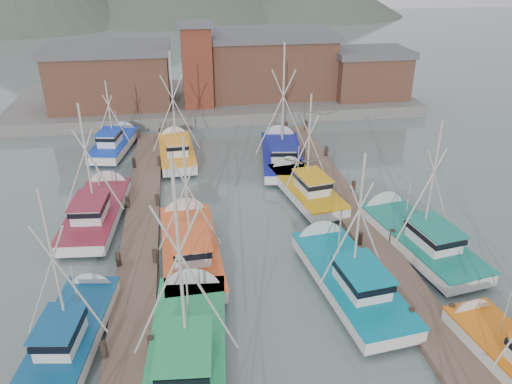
{
  "coord_description": "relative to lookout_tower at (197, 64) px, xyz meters",
  "views": [
    {
      "loc": [
        -4.06,
        -19.08,
        16.32
      ],
      "look_at": [
        0.3,
        8.54,
        2.6
      ],
      "focal_mm": 35.0,
      "sensor_mm": 36.0,
      "label": 1
    }
  ],
  "objects": [
    {
      "name": "boat_10",
      "position": [
        -7.87,
        -21.56,
        -4.87
      ],
      "size": [
        3.91,
        9.97,
        9.01
      ],
      "rotation": [
        0.0,
        0.0,
        -0.09
      ],
      "color": "#0F1932",
      "rests_on": "ground"
    },
    {
      "name": "ground",
      "position": [
        2.0,
        -33.0,
        -5.55
      ],
      "size": [
        260.0,
        260.0,
        0.0
      ],
      "primitive_type": "plane",
      "color": "#556663",
      "rests_on": "ground"
    },
    {
      "name": "boat_14",
      "position": [
        -7.89,
        -8.83,
        -4.87
      ],
      "size": [
        4.02,
        8.59,
        7.04
      ],
      "rotation": [
        0.0,
        0.0,
        -0.19
      ],
      "color": "#0F1932",
      "rests_on": "ground"
    },
    {
      "name": "boat_12",
      "position": [
        -2.59,
        -11.54,
        -4.87
      ],
      "size": [
        3.94,
        8.99,
        9.95
      ],
      "rotation": [
        0.0,
        0.0,
        0.05
      ],
      "color": "#0F1932",
      "rests_on": "ground"
    },
    {
      "name": "boat_4",
      "position": [
        -2.39,
        -35.05,
        -4.86
      ],
      "size": [
        4.41,
        10.56,
        10.98
      ],
      "rotation": [
        0.0,
        0.0,
        -0.09
      ],
      "color": "#0F1932",
      "rests_on": "ground"
    },
    {
      "name": "shed_left",
      "position": [
        -9.0,
        2.0,
        -1.21
      ],
      "size": [
        12.72,
        8.48,
        6.2
      ],
      "color": "brown",
      "rests_on": "quay"
    },
    {
      "name": "shed_right",
      "position": [
        19.0,
        1.0,
        -1.71
      ],
      "size": [
        8.48,
        6.36,
        5.2
      ],
      "color": "brown",
      "rests_on": "quay"
    },
    {
      "name": "quay",
      "position": [
        2.0,
        4.0,
        -4.95
      ],
      "size": [
        44.0,
        16.0,
        1.2
      ],
      "primitive_type": "cube",
      "color": "slate",
      "rests_on": "ground"
    },
    {
      "name": "shed_center",
      "position": [
        8.0,
        4.0,
        -0.86
      ],
      "size": [
        14.84,
        9.54,
        6.9
      ],
      "color": "brown",
      "rests_on": "quay"
    },
    {
      "name": "gull_far",
      "position": [
        5.41,
        -27.69,
        2.97
      ],
      "size": [
        1.54,
        0.6,
        0.24
      ],
      "rotation": [
        0.0,
        0.0,
        -0.02
      ],
      "color": "gray",
      "rests_on": "ground"
    },
    {
      "name": "boat_7",
      "position": [
        11.18,
        -37.99,
        -4.87
      ],
      "size": [
        3.43,
        8.11,
        8.0
      ],
      "rotation": [
        0.0,
        0.0,
        0.13
      ],
      "color": "#0F1932",
      "rests_on": "ground"
    },
    {
      "name": "distant_hills",
      "position": [
        -10.76,
        89.59,
        -5.55
      ],
      "size": [
        175.0,
        140.0,
        42.0
      ],
      "color": "#495446",
      "rests_on": "ground"
    },
    {
      "name": "boat_11",
      "position": [
        11.42,
        -28.0,
        -4.87
      ],
      "size": [
        4.62,
        10.25,
        9.07
      ],
      "rotation": [
        0.0,
        0.0,
        0.16
      ],
      "color": "#0F1932",
      "rests_on": "ground"
    },
    {
      "name": "dock_left",
      "position": [
        -5.0,
        -28.96,
        -5.34
      ],
      "size": [
        2.3,
        46.0,
        1.5
      ],
      "color": "brown",
      "rests_on": "ground"
    },
    {
      "name": "boat_8",
      "position": [
        -2.03,
        -26.93,
        -4.87
      ],
      "size": [
        3.55,
        10.08,
        8.54
      ],
      "rotation": [
        0.0,
        0.0,
        0.04
      ],
      "color": "#0F1932",
      "rests_on": "ground"
    },
    {
      "name": "boat_13",
      "position": [
        6.17,
        -13.68,
        -4.86
      ],
      "size": [
        4.55,
        10.47,
        10.9
      ],
      "rotation": [
        0.0,
        0.0,
        -0.14
      ],
      "color": "#0F1932",
      "rests_on": "ground"
    },
    {
      "name": "boat_6",
      "position": [
        -7.51,
        -33.32,
        -4.87
      ],
      "size": [
        3.72,
        8.57,
        8.71
      ],
      "rotation": [
        0.0,
        0.0,
        -0.15
      ],
      "color": "#0F1932",
      "rests_on": "ground"
    },
    {
      "name": "dock_right",
      "position": [
        9.0,
        -28.96,
        -5.34
      ],
      "size": [
        2.3,
        46.0,
        1.5
      ],
      "color": "brown",
      "rests_on": "ground"
    },
    {
      "name": "boat_5",
      "position": [
        6.05,
        -31.22,
        -4.87
      ],
      "size": [
        4.26,
        10.3,
        8.85
      ],
      "rotation": [
        0.0,
        0.0,
        0.12
      ],
      "color": "#0F1932",
      "rests_on": "ground"
    },
    {
      "name": "boat_9",
      "position": [
        6.41,
        -20.26,
        -4.87
      ],
      "size": [
        4.21,
        9.35,
        8.51
      ],
      "rotation": [
        0.0,
        0.0,
        0.17
      ],
      "color": "#0F1932",
      "rests_on": "ground"
    },
    {
      "name": "lookout_tower",
      "position": [
        0.0,
        0.0,
        0.0
      ],
      "size": [
        3.6,
        3.6,
        8.5
      ],
      "color": "maroon",
      "rests_on": "quay"
    },
    {
      "name": "gull_near",
      "position": [
        2.68,
        -34.17,
        3.1
      ],
      "size": [
        1.55,
        0.65,
        0.24
      ],
      "rotation": [
        0.0,
        0.0,
        -0.25
      ],
      "color": "gray",
      "rests_on": "ground"
    }
  ]
}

